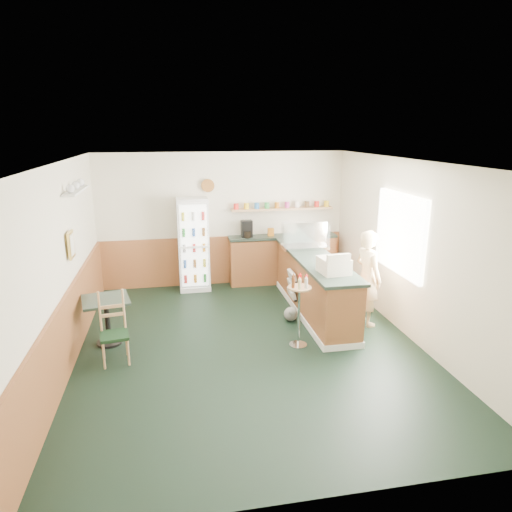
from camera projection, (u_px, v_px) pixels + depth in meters
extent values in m
plane|color=black|center=(248.00, 346.00, 6.81)|extent=(6.00, 6.00, 0.00)
cube|color=beige|center=(223.00, 219.00, 9.30)|extent=(5.00, 0.02, 2.70)
cube|color=beige|center=(60.00, 269.00, 6.00)|extent=(0.02, 6.00, 2.70)
cube|color=beige|center=(411.00, 251.00, 6.89)|extent=(0.02, 6.00, 2.70)
cube|color=white|center=(248.00, 161.00, 6.08)|extent=(5.00, 6.00, 0.02)
cube|color=#A85F36|center=(224.00, 260.00, 9.49)|extent=(4.98, 0.05, 1.00)
cube|color=#A85F36|center=(71.00, 328.00, 6.24)|extent=(0.05, 5.98, 1.00)
cube|color=white|center=(400.00, 234.00, 7.12)|extent=(0.06, 1.45, 1.25)
cube|color=#D8B351|center=(71.00, 245.00, 6.43)|extent=(0.03, 0.32, 0.38)
cube|color=white|center=(76.00, 190.00, 6.73)|extent=(0.18, 1.20, 0.03)
cylinder|color=brown|center=(208.00, 186.00, 8.99)|extent=(0.26, 0.04, 0.26)
cube|color=#A85F36|center=(314.00, 287.00, 7.94)|extent=(0.60, 2.95, 0.95)
cube|color=white|center=(313.00, 309.00, 8.05)|extent=(0.64, 2.97, 0.10)
cube|color=#2A3B30|center=(315.00, 259.00, 7.80)|extent=(0.68, 3.01, 0.05)
cube|color=#A85F36|center=(282.00, 260.00, 9.55)|extent=(2.20, 0.38, 0.95)
cube|color=#2A3B30|center=(283.00, 237.00, 9.41)|extent=(2.24, 0.42, 0.05)
cube|color=tan|center=(282.00, 209.00, 9.33)|extent=(2.10, 0.22, 0.04)
cube|color=black|center=(247.00, 229.00, 9.22)|extent=(0.22, 0.18, 0.34)
cylinder|color=#B2664C|center=(236.00, 206.00, 9.14)|extent=(0.10, 0.10, 0.12)
cylinder|color=#B2664C|center=(246.00, 206.00, 9.18)|extent=(0.10, 0.10, 0.12)
cylinder|color=#B2664C|center=(257.00, 206.00, 9.22)|extent=(0.10, 0.10, 0.12)
cylinder|color=#B2664C|center=(267.00, 205.00, 9.26)|extent=(0.10, 0.10, 0.12)
cylinder|color=#B2664C|center=(277.00, 205.00, 9.29)|extent=(0.10, 0.10, 0.12)
cylinder|color=#B2664C|center=(287.00, 205.00, 9.33)|extent=(0.10, 0.10, 0.12)
cylinder|color=#B2664C|center=(297.00, 205.00, 9.37)|extent=(0.10, 0.10, 0.12)
cylinder|color=#B2664C|center=(307.00, 204.00, 9.41)|extent=(0.10, 0.10, 0.12)
cylinder|color=#B2664C|center=(317.00, 204.00, 9.44)|extent=(0.10, 0.10, 0.12)
cylinder|color=#B2664C|center=(326.00, 204.00, 9.48)|extent=(0.10, 0.10, 0.12)
cube|color=white|center=(193.00, 244.00, 9.08)|extent=(0.61, 0.43, 1.84)
cube|color=white|center=(194.00, 246.00, 8.86)|extent=(0.51, 0.02, 1.62)
cube|color=silver|center=(194.00, 247.00, 8.80)|extent=(0.55, 0.02, 1.68)
cube|color=silver|center=(305.00, 247.00, 8.38)|extent=(0.82, 0.43, 0.06)
cube|color=silver|center=(305.00, 234.00, 8.32)|extent=(0.80, 0.41, 0.41)
cube|color=beige|center=(334.00, 265.00, 6.91)|extent=(0.45, 0.47, 0.24)
imported|color=tan|center=(368.00, 278.00, 7.40)|extent=(0.49, 0.60, 1.58)
cylinder|color=silver|center=(298.00, 345.00, 6.82)|extent=(0.27, 0.27, 0.02)
cylinder|color=silver|center=(299.00, 317.00, 6.70)|extent=(0.04, 0.04, 0.91)
cylinder|color=tan|center=(300.00, 288.00, 6.58)|extent=(0.35, 0.35, 0.02)
cylinder|color=red|center=(306.00, 281.00, 6.60)|extent=(0.05, 0.05, 0.15)
cylinder|color=red|center=(300.00, 280.00, 6.66)|extent=(0.05, 0.05, 0.15)
cylinder|color=red|center=(294.00, 280.00, 6.62)|extent=(0.05, 0.05, 0.15)
cylinder|color=red|center=(293.00, 283.00, 6.52)|extent=(0.05, 0.05, 0.15)
cylinder|color=red|center=(300.00, 284.00, 6.45)|extent=(0.05, 0.05, 0.15)
cylinder|color=red|center=(306.00, 283.00, 6.49)|extent=(0.05, 0.05, 0.15)
cube|color=black|center=(293.00, 297.00, 8.10)|extent=(0.05, 0.41, 0.03)
cube|color=silver|center=(292.00, 293.00, 8.07)|extent=(0.09, 0.37, 0.14)
cube|color=black|center=(293.00, 288.00, 8.05)|extent=(0.05, 0.41, 0.03)
cube|color=silver|center=(292.00, 284.00, 8.03)|extent=(0.09, 0.37, 0.14)
cube|color=black|center=(293.00, 279.00, 8.01)|extent=(0.05, 0.41, 0.03)
cube|color=silver|center=(292.00, 275.00, 7.98)|extent=(0.09, 0.37, 0.14)
cylinder|color=black|center=(110.00, 342.00, 6.88)|extent=(0.37, 0.37, 0.04)
cylinder|color=black|center=(108.00, 322.00, 6.79)|extent=(0.07, 0.07, 0.66)
cube|color=#2A3B30|center=(106.00, 300.00, 6.70)|extent=(0.78, 0.78, 0.04)
cube|color=black|center=(114.00, 336.00, 6.24)|extent=(0.42, 0.42, 0.04)
cylinder|color=tan|center=(102.00, 355.00, 6.11)|extent=(0.03, 0.03, 0.39)
cylinder|color=tan|center=(127.00, 353.00, 6.17)|extent=(0.03, 0.03, 0.39)
cylinder|color=tan|center=(105.00, 345.00, 6.41)|extent=(0.03, 0.03, 0.39)
cylinder|color=tan|center=(128.00, 343.00, 6.47)|extent=(0.03, 0.03, 0.39)
cube|color=tan|center=(114.00, 311.00, 6.32)|extent=(0.34, 0.09, 0.60)
sphere|color=gray|center=(291.00, 314.00, 7.68)|extent=(0.23, 0.23, 0.23)
sphere|color=gray|center=(293.00, 311.00, 7.55)|extent=(0.14, 0.14, 0.14)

